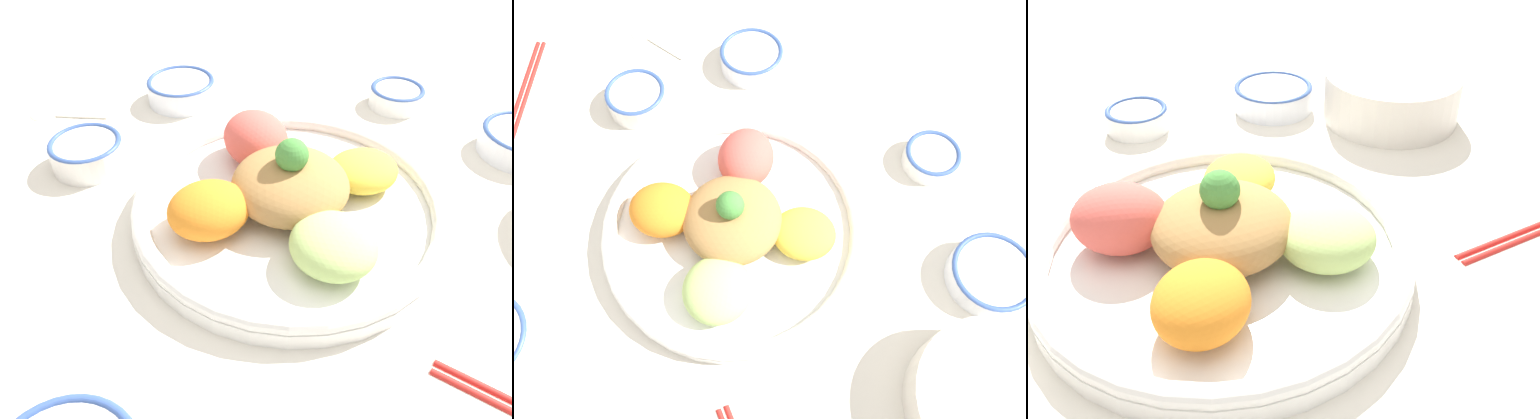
% 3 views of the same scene
% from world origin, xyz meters
% --- Properties ---
extents(ground_plane, '(2.40, 2.40, 0.00)m').
position_xyz_m(ground_plane, '(0.00, 0.00, 0.00)').
color(ground_plane, silver).
extents(salad_platter, '(0.36, 0.36, 0.11)m').
position_xyz_m(salad_platter, '(-0.03, 0.01, 0.03)').
color(salad_platter, white).
rests_on(salad_platter, ground_plane).
extents(rice_bowl_plain, '(0.11, 0.11, 0.04)m').
position_xyz_m(rice_bowl_plain, '(-0.17, 0.33, 0.02)').
color(rice_bowl_plain, white).
rests_on(rice_bowl_plain, ground_plane).
extents(sauce_bowl_far, '(0.08, 0.08, 0.03)m').
position_xyz_m(sauce_bowl_far, '(-0.29, 0.18, 0.02)').
color(sauce_bowl_far, white).
rests_on(sauce_bowl_far, ground_plane).
extents(side_serving_bowl, '(0.18, 0.18, 0.07)m').
position_xyz_m(side_serving_bowl, '(-0.02, 0.39, 0.04)').
color(side_serving_bowl, silver).
rests_on(side_serving_bowl, ground_plane).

